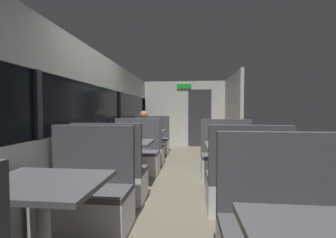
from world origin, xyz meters
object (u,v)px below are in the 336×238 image
Objects in this scene: bench_near_window_facing_entry at (87,198)px; dining_table_mid_window at (125,147)px; dining_table_rear_aisle at (235,151)px; bench_far_window_facing_end at (143,150)px; bench_rear_aisle_facing_end at (246,187)px; bench_mid_window_facing_entry at (136,157)px; bench_far_window_facing_entry at (153,142)px; coffee_cup_primary at (226,142)px; dining_table_far_window at (149,134)px; seated_passenger at (144,141)px; bench_rear_aisle_facing_entry at (227,161)px; bench_mid_window_facing_end at (111,177)px; dining_table_near_window at (43,194)px.

bench_near_window_facing_entry is 1.45m from dining_table_mid_window.
bench_near_window_facing_entry is at bearing -145.70° from dining_table_rear_aisle.
bench_far_window_facing_end and bench_rear_aisle_facing_end have the same top height.
bench_mid_window_facing_entry is 1.00× the size of bench_rear_aisle_facing_end.
bench_rear_aisle_facing_end is at bearing 16.25° from bench_near_window_facing_entry.
bench_far_window_facing_entry reaches higher than coffee_cup_primary.
bench_mid_window_facing_entry is 1.22× the size of dining_table_rear_aisle.
dining_table_far_window is 0.71× the size of seated_passenger.
bench_rear_aisle_facing_entry is at bearing -27.24° from bench_far_window_facing_end.
dining_table_rear_aisle is (1.79, -0.90, 0.31)m from bench_mid_window_facing_entry.
bench_far_window_facing_entry is at bearing 90.00° from bench_mid_window_facing_end.
bench_rear_aisle_facing_end is at bearing -59.34° from dining_table_far_window.
bench_far_window_facing_end is (0.00, -0.70, -0.31)m from dining_table_far_window.
dining_table_far_window is 0.82× the size of bench_far_window_facing_end.
bench_mid_window_facing_end is 2.15m from bench_rear_aisle_facing_entry.
dining_table_rear_aisle is at bearing -52.35° from dining_table_far_window.
seated_passenger reaches higher than bench_rear_aisle_facing_entry.
bench_mid_window_facing_end is at bearing -164.41° from dining_table_rear_aisle.
seated_passenger reaches higher than dining_table_far_window.
bench_rear_aisle_facing_entry is (1.79, -1.62, -0.31)m from dining_table_far_window.
bench_far_window_facing_end is at bearing 90.00° from dining_table_near_window.
bench_rear_aisle_facing_end is (1.79, -1.60, 0.00)m from bench_mid_window_facing_entry.
bench_rear_aisle_facing_entry is at bearing 90.00° from bench_rear_aisle_facing_end.
dining_table_near_window is 0.71× the size of seated_passenger.
dining_table_mid_window is at bearing -90.00° from dining_table_far_window.
bench_mid_window_facing_end is 1.00× the size of bench_far_window_facing_end.
bench_mid_window_facing_end is 1.00× the size of bench_far_window_facing_entry.
coffee_cup_primary is at bearing -47.00° from seated_passenger.
dining_table_far_window is (0.00, 3.54, 0.31)m from bench_near_window_facing_entry.
bench_mid_window_facing_end is 1.00× the size of bench_mid_window_facing_entry.
coffee_cup_primary is at bearing 35.15° from bench_near_window_facing_entry.
bench_rear_aisle_facing_entry reaches higher than dining_table_near_window.
dining_table_mid_window is 1.80m from dining_table_rear_aisle.
bench_near_window_facing_entry is at bearing -90.00° from bench_mid_window_facing_end.
dining_table_rear_aisle is at bearing 34.30° from bench_near_window_facing_entry.
dining_table_rear_aisle is at bearing -43.41° from seated_passenger.
bench_mid_window_facing_end is 2.84m from dining_table_far_window.
bench_near_window_facing_entry is 2.19m from dining_table_rear_aisle.
bench_far_window_facing_end is 1.00× the size of bench_rear_aisle_facing_entry.
dining_table_rear_aisle is (1.79, -2.32, 0.00)m from dining_table_far_window.
seated_passenger reaches higher than bench_mid_window_facing_entry.
bench_near_window_facing_entry is 1.00× the size of bench_far_window_facing_entry.
bench_far_window_facing_entry is 1.00× the size of bench_rear_aisle_facing_end.
bench_near_window_facing_entry reaches higher than dining_table_rear_aisle.
seated_passenger is (0.00, -0.63, -0.10)m from dining_table_far_window.
bench_far_window_facing_end is 1.22× the size of dining_table_rear_aisle.
dining_table_mid_window is 0.82× the size of bench_mid_window_facing_end.
seated_passenger is (0.00, 1.49, -0.10)m from dining_table_mid_window.
dining_table_near_window is 10.00× the size of coffee_cup_primary.
bench_mid_window_facing_entry is 1.00× the size of bench_far_window_facing_end.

